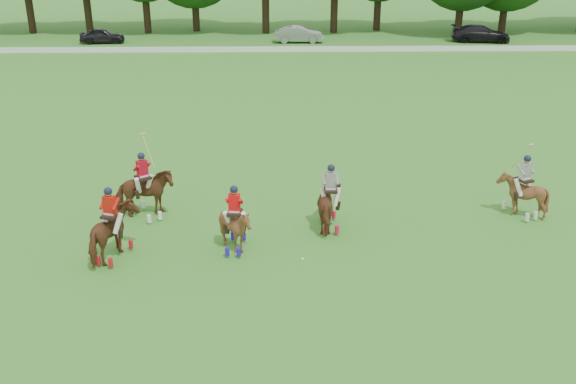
{
  "coord_description": "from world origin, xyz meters",
  "views": [
    {
      "loc": [
        0.85,
        -16.03,
        9.86
      ],
      "look_at": [
        1.25,
        4.2,
        1.4
      ],
      "focal_mm": 40.0,
      "sensor_mm": 36.0,
      "label": 1
    }
  ],
  "objects_px": {
    "car_left": "(102,36)",
    "polo_ball": "(302,259)",
    "polo_red_b": "(145,194)",
    "polo_stripe_a": "(330,205)",
    "car_right": "(481,34)",
    "car_mid": "(299,35)",
    "polo_red_c": "(235,228)",
    "polo_stripe_b": "(522,194)",
    "polo_red_a": "(113,233)"
  },
  "relations": [
    {
      "from": "polo_red_b",
      "to": "polo_ball",
      "type": "bearing_deg",
      "value": -31.44
    },
    {
      "from": "polo_red_b",
      "to": "car_right",
      "type": "bearing_deg",
      "value": 57.91
    },
    {
      "from": "polo_stripe_b",
      "to": "polo_stripe_a",
      "type": "bearing_deg",
      "value": -172.79
    },
    {
      "from": "polo_red_c",
      "to": "polo_ball",
      "type": "distance_m",
      "value": 2.41
    },
    {
      "from": "car_left",
      "to": "polo_stripe_a",
      "type": "xyz_separation_m",
      "value": [
        17.33,
        -38.24,
        0.2
      ]
    },
    {
      "from": "car_left",
      "to": "polo_ball",
      "type": "xyz_separation_m",
      "value": [
        16.27,
        -40.59,
        -0.62
      ]
    },
    {
      "from": "polo_stripe_b",
      "to": "polo_ball",
      "type": "bearing_deg",
      "value": -158.14
    },
    {
      "from": "polo_red_c",
      "to": "polo_ball",
      "type": "relative_size",
      "value": 25.09
    },
    {
      "from": "polo_red_b",
      "to": "car_left",
      "type": "bearing_deg",
      "value": 106.07
    },
    {
      "from": "car_mid",
      "to": "polo_stripe_b",
      "type": "height_order",
      "value": "polo_stripe_b"
    },
    {
      "from": "car_left",
      "to": "polo_stripe_b",
      "type": "relative_size",
      "value": 1.36
    },
    {
      "from": "polo_red_b",
      "to": "polo_stripe_a",
      "type": "xyz_separation_m",
      "value": [
        6.61,
        -1.04,
        -0.05
      ]
    },
    {
      "from": "car_left",
      "to": "polo_stripe_a",
      "type": "relative_size",
      "value": 1.65
    },
    {
      "from": "polo_stripe_a",
      "to": "polo_red_c",
      "type": "bearing_deg",
      "value": -153.57
    },
    {
      "from": "polo_red_c",
      "to": "polo_stripe_b",
      "type": "relative_size",
      "value": 0.79
    },
    {
      "from": "polo_red_b",
      "to": "polo_red_c",
      "type": "bearing_deg",
      "value": -37.76
    },
    {
      "from": "car_left",
      "to": "car_right",
      "type": "height_order",
      "value": "car_right"
    },
    {
      "from": "polo_red_c",
      "to": "polo_ball",
      "type": "height_order",
      "value": "polo_red_c"
    },
    {
      "from": "polo_stripe_b",
      "to": "polo_red_a",
      "type": "bearing_deg",
      "value": -167.98
    },
    {
      "from": "polo_red_c",
      "to": "polo_stripe_a",
      "type": "distance_m",
      "value": 3.58
    },
    {
      "from": "car_right",
      "to": "polo_red_b",
      "type": "relative_size",
      "value": 1.72
    },
    {
      "from": "car_left",
      "to": "polo_ball",
      "type": "height_order",
      "value": "car_left"
    },
    {
      "from": "polo_stripe_b",
      "to": "polo_ball",
      "type": "distance_m",
      "value": 8.75
    },
    {
      "from": "polo_ball",
      "to": "polo_red_b",
      "type": "bearing_deg",
      "value": 148.56
    },
    {
      "from": "car_mid",
      "to": "polo_ball",
      "type": "distance_m",
      "value": 40.61
    },
    {
      "from": "car_mid",
      "to": "polo_red_c",
      "type": "distance_m",
      "value": 39.98
    },
    {
      "from": "car_left",
      "to": "polo_red_a",
      "type": "distance_m",
      "value": 41.63
    },
    {
      "from": "car_left",
      "to": "car_right",
      "type": "xyz_separation_m",
      "value": [
        34.04,
        0.0,
        0.09
      ]
    },
    {
      "from": "car_mid",
      "to": "polo_stripe_b",
      "type": "xyz_separation_m",
      "value": [
        6.77,
        -37.35,
        0.12
      ]
    },
    {
      "from": "car_mid",
      "to": "car_right",
      "type": "bearing_deg",
      "value": -90.06
    },
    {
      "from": "polo_red_c",
      "to": "polo_stripe_a",
      "type": "relative_size",
      "value": 0.96
    },
    {
      "from": "car_left",
      "to": "polo_red_a",
      "type": "relative_size",
      "value": 1.6
    },
    {
      "from": "car_right",
      "to": "polo_ball",
      "type": "bearing_deg",
      "value": 164.7
    },
    {
      "from": "car_right",
      "to": "polo_ball",
      "type": "distance_m",
      "value": 44.31
    },
    {
      "from": "car_right",
      "to": "polo_red_b",
      "type": "xyz_separation_m",
      "value": [
        -23.32,
        -37.19,
        0.15
      ]
    },
    {
      "from": "polo_red_b",
      "to": "polo_stripe_a",
      "type": "height_order",
      "value": "polo_red_b"
    },
    {
      "from": "car_mid",
      "to": "polo_stripe_b",
      "type": "distance_m",
      "value": 37.95
    },
    {
      "from": "polo_stripe_a",
      "to": "polo_ball",
      "type": "xyz_separation_m",
      "value": [
        -1.05,
        -2.35,
        -0.81
      ]
    },
    {
      "from": "car_right",
      "to": "polo_stripe_b",
      "type": "distance_m",
      "value": 38.58
    },
    {
      "from": "polo_red_c",
      "to": "polo_ball",
      "type": "xyz_separation_m",
      "value": [
        2.15,
        -0.76,
        -0.76
      ]
    },
    {
      "from": "car_mid",
      "to": "polo_red_b",
      "type": "xyz_separation_m",
      "value": [
        -6.87,
        -37.19,
        0.19
      ]
    },
    {
      "from": "polo_stripe_b",
      "to": "car_left",
      "type": "bearing_deg",
      "value": 123.11
    },
    {
      "from": "car_left",
      "to": "car_mid",
      "type": "distance_m",
      "value": 17.59
    },
    {
      "from": "polo_red_c",
      "to": "car_mid",
      "type": "bearing_deg",
      "value": 85.03
    },
    {
      "from": "polo_red_a",
      "to": "polo_red_c",
      "type": "distance_m",
      "value": 3.85
    },
    {
      "from": "car_left",
      "to": "car_right",
      "type": "relative_size",
      "value": 0.75
    },
    {
      "from": "car_mid",
      "to": "car_right",
      "type": "relative_size",
      "value": 0.84
    },
    {
      "from": "car_mid",
      "to": "car_right",
      "type": "xyz_separation_m",
      "value": [
        16.45,
        0.0,
        0.04
      ]
    },
    {
      "from": "polo_stripe_b",
      "to": "polo_ball",
      "type": "relative_size",
      "value": 31.87
    },
    {
      "from": "car_mid",
      "to": "polo_ball",
      "type": "height_order",
      "value": "car_mid"
    }
  ]
}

